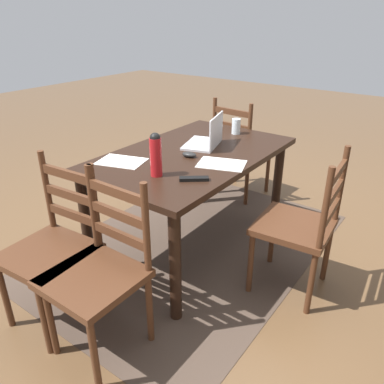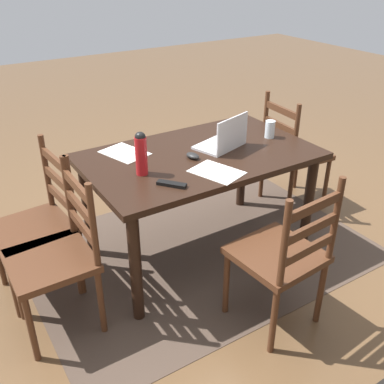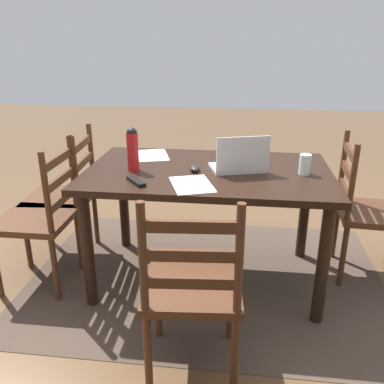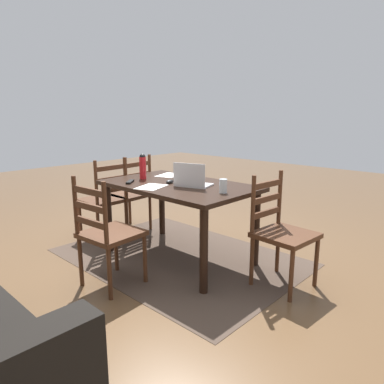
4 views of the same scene
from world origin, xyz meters
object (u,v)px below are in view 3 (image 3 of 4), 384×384
(chair_right_near, at_px, (65,197))
(tv_remote, at_px, (136,181))
(dining_table, at_px, (208,185))
(chair_left_near, at_px, (368,211))
(laptop, at_px, (240,162))
(chair_far_head, at_px, (192,289))
(drinking_glass, at_px, (305,164))
(computer_mouse, at_px, (195,168))
(water_bottle, at_px, (133,149))
(chair_right_far, at_px, (41,218))

(chair_right_near, relative_size, tv_remote, 5.59)
(dining_table, bearing_deg, chair_left_near, -169.86)
(dining_table, distance_m, laptop, 0.25)
(dining_table, relative_size, chair_far_head, 1.57)
(drinking_glass, distance_m, tv_remote, 0.99)
(chair_right_near, xyz_separation_m, computer_mouse, (-0.96, 0.23, 0.32))
(chair_far_head, bearing_deg, drinking_glass, -125.22)
(water_bottle, relative_size, tv_remote, 1.54)
(dining_table, bearing_deg, chair_right_near, -10.16)
(chair_left_near, distance_m, water_bottle, 1.57)
(chair_far_head, xyz_separation_m, drinking_glass, (-0.57, -0.80, 0.36))
(dining_table, bearing_deg, laptop, 177.04)
(chair_right_far, height_order, drinking_glass, chair_right_far)
(dining_table, height_order, tv_remote, tv_remote)
(chair_left_near, bearing_deg, drinking_glass, 24.06)
(computer_mouse, xyz_separation_m, tv_remote, (0.30, 0.26, -0.01))
(chair_far_head, height_order, chair_right_far, same)
(chair_right_far, xyz_separation_m, water_bottle, (-0.58, -0.11, 0.44))
(chair_far_head, relative_size, laptop, 2.56)
(chair_far_head, relative_size, tv_remote, 5.59)
(dining_table, distance_m, chair_far_head, 0.85)
(water_bottle, bearing_deg, chair_right_far, 10.57)
(chair_left_near, xyz_separation_m, tv_remote, (1.41, 0.48, 0.31))
(chair_left_near, height_order, computer_mouse, chair_left_near)
(water_bottle, xyz_separation_m, drinking_glass, (-1.02, -0.05, -0.08))
(dining_table, height_order, chair_far_head, chair_far_head)
(chair_right_far, height_order, computer_mouse, chair_right_far)
(tv_remote, bearing_deg, chair_right_far, -48.51)
(water_bottle, bearing_deg, computer_mouse, -174.92)
(drinking_glass, bearing_deg, dining_table, -2.16)
(chair_right_near, xyz_separation_m, chair_left_near, (-2.07, 0.00, 0.00))
(chair_right_far, bearing_deg, chair_right_near, -89.98)
(dining_table, distance_m, water_bottle, 0.51)
(dining_table, xyz_separation_m, chair_left_near, (-1.03, -0.19, -0.20))
(drinking_glass, bearing_deg, water_bottle, 2.87)
(chair_left_near, bearing_deg, chair_right_far, 10.06)
(computer_mouse, bearing_deg, chair_right_far, -2.60)
(laptop, xyz_separation_m, computer_mouse, (0.27, 0.03, -0.04))
(dining_table, height_order, chair_right_far, chair_right_far)
(chair_right_near, bearing_deg, dining_table, 169.84)
(dining_table, relative_size, laptop, 4.02)
(laptop, bearing_deg, chair_left_near, -166.99)
(dining_table, distance_m, tv_remote, 0.49)
(chair_far_head, relative_size, chair_right_near, 1.00)
(chair_right_far, bearing_deg, chair_far_head, 148.16)
(chair_left_near, relative_size, chair_right_far, 1.00)
(laptop, height_order, water_bottle, water_bottle)
(computer_mouse, bearing_deg, drinking_glass, 170.56)
(water_bottle, bearing_deg, laptop, -174.38)
(dining_table, distance_m, drinking_glass, 0.59)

